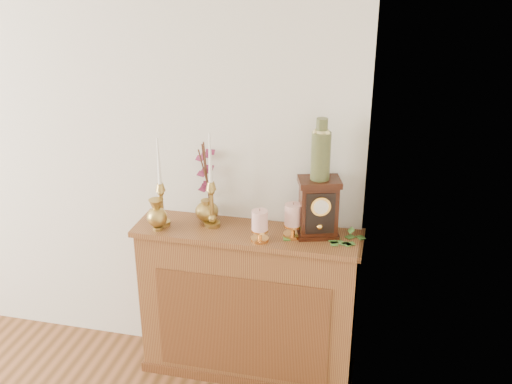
% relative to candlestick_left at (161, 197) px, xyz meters
% --- Properties ---
extents(console_shelf, '(1.24, 0.34, 0.93)m').
position_rel_candlestick_left_xyz_m(console_shelf, '(0.47, 0.03, -0.66)').
color(console_shelf, brown).
rests_on(console_shelf, ground).
extents(candlestick_left, '(0.08, 0.08, 0.50)m').
position_rel_candlestick_left_xyz_m(candlestick_left, '(0.00, 0.00, 0.00)').
color(candlestick_left, '#A38641').
rests_on(candlestick_left, console_shelf).
extents(candlestick_center, '(0.09, 0.09, 0.53)m').
position_rel_candlestick_left_xyz_m(candlestick_center, '(0.27, 0.05, 0.01)').
color(candlestick_center, '#A38641').
rests_on(candlestick_center, console_shelf).
extents(bud_vase, '(0.11, 0.11, 0.18)m').
position_rel_candlestick_left_xyz_m(bud_vase, '(-0.00, -0.06, -0.08)').
color(bud_vase, '#A38641').
rests_on(bud_vase, console_shelf).
extents(ginger_jar, '(0.19, 0.21, 0.48)m').
position_rel_candlestick_left_xyz_m(ginger_jar, '(0.22, 0.13, 0.05)').
color(ginger_jar, '#A38641').
rests_on(ginger_jar, console_shelf).
extents(pillar_candle_left, '(0.09, 0.09, 0.18)m').
position_rel_candlestick_left_xyz_m(pillar_candle_left, '(0.56, -0.06, -0.07)').
color(pillar_candle_left, '#DE9C4D').
rests_on(pillar_candle_left, console_shelf).
extents(pillar_candle_right, '(0.10, 0.10, 0.20)m').
position_rel_candlestick_left_xyz_m(pillar_candle_right, '(0.72, 0.02, -0.06)').
color(pillar_candle_right, '#DE9C4D').
rests_on(pillar_candle_right, console_shelf).
extents(ivy_garland, '(0.38, 0.20, 0.07)m').
position_rel_candlestick_left_xyz_m(ivy_garland, '(0.83, 0.06, -0.15)').
color(ivy_garland, '#3F6F2A').
rests_on(ivy_garland, console_shelf).
extents(mantel_clock, '(0.25, 0.21, 0.32)m').
position_rel_candlestick_left_xyz_m(mantel_clock, '(0.85, 0.07, -0.01)').
color(mantel_clock, '#35160A').
rests_on(mantel_clock, console_shelf).
extents(ceramic_vase, '(0.10, 0.10, 0.32)m').
position_rel_candlestick_left_xyz_m(ceramic_vase, '(0.84, 0.07, 0.30)').
color(ceramic_vase, '#183024').
rests_on(ceramic_vase, mantel_clock).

